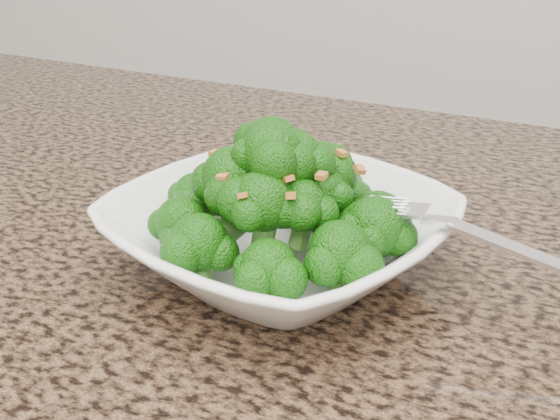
% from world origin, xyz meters
% --- Properties ---
extents(granite_counter, '(1.64, 1.04, 0.03)m').
position_xyz_m(granite_counter, '(0.00, 0.30, 0.89)').
color(granite_counter, brown).
rests_on(granite_counter, cabinet).
extents(bowl, '(0.29, 0.29, 0.06)m').
position_xyz_m(bowl, '(0.00, 0.38, 0.93)').
color(bowl, white).
rests_on(bowl, granite_counter).
extents(broccoli_pile, '(0.21, 0.21, 0.07)m').
position_xyz_m(broccoli_pile, '(0.00, 0.38, 0.99)').
color(broccoli_pile, '#175F0A').
rests_on(broccoli_pile, bowl).
extents(garlic_topping, '(0.12, 0.12, 0.01)m').
position_xyz_m(garlic_topping, '(0.00, 0.38, 1.04)').
color(garlic_topping, '#BD702E').
rests_on(garlic_topping, broccoli_pile).
extents(fork, '(0.18, 0.03, 0.01)m').
position_xyz_m(fork, '(0.12, 0.38, 0.96)').
color(fork, silver).
rests_on(fork, bowl).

